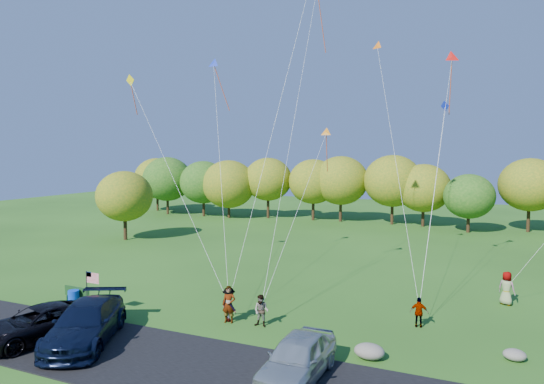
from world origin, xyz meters
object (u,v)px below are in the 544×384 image
Objects in this scene: flyer_a at (229,304)px; flyer_c at (229,304)px; minivan_dark at (39,323)px; trash_barrel at (74,298)px; minivan_silver at (297,358)px; flyer_b at (261,311)px; park_bench at (78,295)px; flyer_d at (419,312)px; flyer_e at (507,288)px; minivan_navy at (86,323)px.

flyer_a is 1.07× the size of flyer_c.
trash_barrel is (-2.47, 4.46, -0.37)m from minivan_dark.
minivan_dark is at bearing -152.28° from flyer_a.
flyer_b is (-3.74, 4.67, -0.09)m from minivan_silver.
flyer_c is at bearing 7.73° from park_bench.
flyer_b is at bearing -152.93° from flyer_c.
flyer_d is 7.14m from flyer_e.
flyer_a is 0.23m from flyer_c.
minivan_dark is at bearing -174.01° from minivan_silver.
park_bench is at bearing 103.45° from trash_barrel.
minivan_silver is 5.33× the size of trash_barrel.
flyer_e is at bearing 52.04° from minivan_dark.
trash_barrel is (0.10, -0.43, -0.08)m from park_bench.
minivan_navy is at bearing 31.60° from minivan_dark.
park_bench is 2.00× the size of trash_barrel.
park_bench is (-11.28, -1.00, -0.26)m from flyer_b.
flyer_a is 9.49m from trash_barrel.
flyer_d is at bearing -132.73° from flyer_c.
minivan_navy reaches higher than trash_barrel.
flyer_e is at bearing 12.60° from minivan_navy.
trash_barrel is at bearing 175.84° from flyer_a.
flyer_e reaches higher than flyer_b.
flyer_c is (4.55, 5.29, -0.07)m from minivan_navy.
flyer_b is 14.52m from flyer_e.
flyer_d is at bearing 13.94° from park_bench.
flyer_d is at bearing 5.56° from minivan_navy.
minivan_navy is (2.26, 0.65, 0.13)m from minivan_dark.
flyer_a is (6.92, 5.75, 0.12)m from minivan_dark.
flyer_a is at bearing 147.75° from flyer_c.
flyer_a is 2.05× the size of trash_barrel.
flyer_d is (15.99, 9.04, -0.07)m from minivan_dark.
minivan_dark is 12.51m from minivan_silver.
flyer_c is 16.02m from flyer_e.
flyer_a is at bearing 7.81° from trash_barrel.
minivan_silver is at bearing -51.33° from flyer_a.
flyer_a is (-5.52, 4.53, 0.05)m from minivan_silver.
flyer_e is 24.88m from trash_barrel.
flyer_b is 0.87× the size of park_bench.
minivan_dark is at bearing 69.68° from flyer_c.
park_bench is (-2.57, 4.89, -0.28)m from minivan_dark.
flyer_c is at bearing 9.05° from trash_barrel.
flyer_e reaches higher than minivan_dark.
flyer_c is 0.96× the size of park_bench.
flyer_e is (7.69, 13.63, 0.06)m from minivan_silver.
minivan_silver is 5.98m from flyer_b.
flyer_a is at bearing 6.51° from park_bench.
flyer_b is at bearing 7.28° from trash_barrel.
flyer_a reaches higher than flyer_c.
park_bench is (-9.39, -1.05, -0.35)m from flyer_c.
minivan_navy is 3.25× the size of flyer_a.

